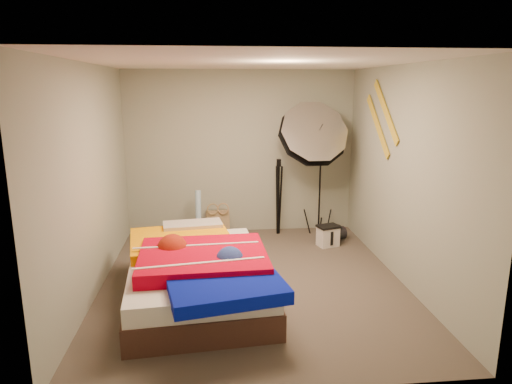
{
  "coord_description": "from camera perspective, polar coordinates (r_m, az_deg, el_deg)",
  "views": [
    {
      "loc": [
        -0.45,
        -4.98,
        2.26
      ],
      "look_at": [
        0.1,
        0.6,
        0.95
      ],
      "focal_mm": 32.0,
      "sensor_mm": 36.0,
      "label": 1
    }
  ],
  "objects": [
    {
      "name": "wall_stripe_upper",
      "position": [
        6.0,
        15.92,
        9.69
      ],
      "size": [
        0.02,
        0.91,
        0.78
      ],
      "primitive_type": "cube",
      "rotation": [
        0.7,
        0.0,
        0.0
      ],
      "color": "gold",
      "rests_on": "wall_right"
    },
    {
      "name": "floor",
      "position": [
        5.49,
        -0.43,
        -11.17
      ],
      "size": [
        4.0,
        4.0,
        0.0
      ],
      "primitive_type": "plane",
      "color": "#4F453C",
      "rests_on": "ground"
    },
    {
      "name": "duffel_bag",
      "position": [
        6.96,
        9.8,
        -5.15
      ],
      "size": [
        0.36,
        0.28,
        0.2
      ],
      "primitive_type": "cylinder",
      "rotation": [
        0.0,
        1.57,
        0.3
      ],
      "color": "black",
      "rests_on": "floor"
    },
    {
      "name": "wall_stripe_lower",
      "position": [
        6.25,
        14.97,
        8.03
      ],
      "size": [
        0.02,
        0.91,
        0.78
      ],
      "primitive_type": "cube",
      "rotation": [
        0.7,
        0.0,
        0.0
      ],
      "color": "gold",
      "rests_on": "wall_right"
    },
    {
      "name": "wall_back",
      "position": [
        7.07,
        -1.93,
        4.92
      ],
      "size": [
        3.5,
        0.0,
        3.5
      ],
      "primitive_type": "plane",
      "rotation": [
        1.57,
        0.0,
        0.0
      ],
      "color": "gray",
      "rests_on": "floor"
    },
    {
      "name": "ceiling",
      "position": [
        5.01,
        -0.48,
        15.9
      ],
      "size": [
        4.0,
        4.0,
        0.0
      ],
      "primitive_type": "plane",
      "rotation": [
        3.14,
        0.0,
        0.0
      ],
      "color": "silver",
      "rests_on": "wall_back"
    },
    {
      "name": "wall_right",
      "position": [
        5.54,
        17.9,
        2.0
      ],
      "size": [
        0.0,
        4.0,
        4.0
      ],
      "primitive_type": "plane",
      "rotation": [
        1.57,
        0.0,
        -1.57
      ],
      "color": "gray",
      "rests_on": "floor"
    },
    {
      "name": "photo_umbrella",
      "position": [
        6.74,
        7.05,
        6.96
      ],
      "size": [
        1.24,
        0.9,
        2.15
      ],
      "color": "black",
      "rests_on": "floor"
    },
    {
      "name": "wall_left",
      "position": [
        5.24,
        -19.87,
        1.26
      ],
      "size": [
        0.0,
        4.0,
        4.0
      ],
      "primitive_type": "plane",
      "rotation": [
        1.57,
        0.0,
        1.57
      ],
      "color": "gray",
      "rests_on": "floor"
    },
    {
      "name": "wall_front",
      "position": [
        3.18,
        2.84,
        -5.37
      ],
      "size": [
        3.5,
        0.0,
        3.5
      ],
      "primitive_type": "plane",
      "rotation": [
        -1.57,
        0.0,
        0.0
      ],
      "color": "gray",
      "rests_on": "floor"
    },
    {
      "name": "bed",
      "position": [
        4.99,
        -7.23,
        -10.03
      ],
      "size": [
        1.68,
        2.33,
        0.6
      ],
      "color": "#44291F",
      "rests_on": "floor"
    },
    {
      "name": "camera_case",
      "position": [
        6.68,
        8.98,
        -5.51
      ],
      "size": [
        0.33,
        0.28,
        0.28
      ],
      "primitive_type": "cube",
      "rotation": [
        0.0,
        0.0,
        0.3
      ],
      "color": "silver",
      "rests_on": "floor"
    },
    {
      "name": "camera_tripod",
      "position": [
        7.01,
        2.82,
        0.07
      ],
      "size": [
        0.07,
        0.07,
        1.18
      ],
      "color": "black",
      "rests_on": "floor"
    },
    {
      "name": "tote_bag",
      "position": [
        7.19,
        -4.78,
        -3.73
      ],
      "size": [
        0.37,
        0.18,
        0.37
      ],
      "primitive_type": "cube",
      "rotation": [
        -0.14,
        0.0,
        0.06
      ],
      "color": "tan",
      "rests_on": "floor"
    },
    {
      "name": "wrapping_roll",
      "position": [
        6.86,
        -7.21,
        -2.91
      ],
      "size": [
        0.09,
        0.22,
        0.75
      ],
      "primitive_type": "cylinder",
      "rotation": [
        -0.17,
        0.0,
        -0.02
      ],
      "color": "#5399CC",
      "rests_on": "floor"
    }
  ]
}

